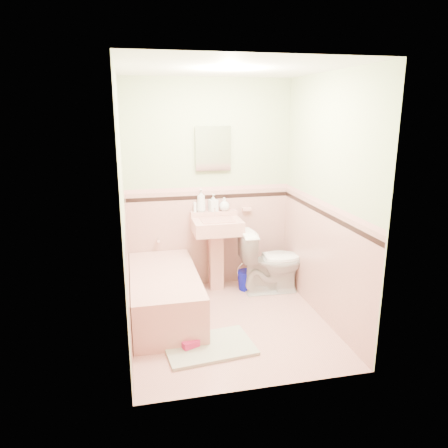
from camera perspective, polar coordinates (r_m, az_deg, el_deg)
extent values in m
plane|color=tan|center=(4.58, 0.70, -12.98)|extent=(2.20, 2.20, 0.00)
plane|color=white|center=(4.06, 0.82, 19.96)|extent=(2.20, 2.20, 0.00)
plane|color=beige|center=(5.20, -2.05, 5.04)|extent=(2.50, 0.00, 2.50)
plane|color=beige|center=(3.12, 5.42, -1.84)|extent=(2.50, 0.00, 2.50)
plane|color=beige|center=(4.04, -13.20, 1.73)|extent=(0.00, 2.50, 2.50)
plane|color=beige|center=(4.48, 13.33, 3.01)|extent=(0.00, 2.50, 2.50)
plane|color=#D49A8E|center=(5.34, -1.96, -1.87)|extent=(2.00, 0.00, 2.00)
plane|color=#D49A8E|center=(3.37, 5.08, -12.40)|extent=(2.00, 0.00, 2.00)
plane|color=#D49A8E|center=(4.23, -12.51, -6.86)|extent=(0.00, 2.20, 2.20)
plane|color=#D49A8E|center=(4.65, 12.71, -4.86)|extent=(0.00, 2.20, 2.20)
plane|color=black|center=(5.21, -2.00, 3.59)|extent=(2.00, 0.00, 2.00)
plane|color=black|center=(3.17, 5.26, -3.99)|extent=(2.00, 0.00, 2.00)
plane|color=black|center=(4.07, -12.84, -0.04)|extent=(0.00, 2.20, 2.20)
plane|color=black|center=(4.50, 13.02, 1.38)|extent=(0.00, 2.20, 2.20)
plane|color=#D1938B|center=(5.19, -2.01, 4.68)|extent=(2.00, 0.00, 2.00)
plane|color=#D1938B|center=(3.14, 5.30, -2.27)|extent=(2.00, 0.00, 2.00)
plane|color=#D1938B|center=(4.04, -12.92, 1.33)|extent=(0.00, 2.20, 2.20)
plane|color=#D1938B|center=(4.47, 13.10, 2.62)|extent=(0.00, 2.20, 2.20)
cube|color=tan|center=(4.69, -7.85, -9.38)|extent=(0.70, 1.50, 0.45)
cylinder|color=silver|center=(5.22, -8.70, -2.09)|extent=(0.04, 0.12, 0.04)
cylinder|color=silver|center=(5.17, -1.27, 1.60)|extent=(0.02, 0.02, 0.10)
cube|color=white|center=(5.12, -1.48, 9.97)|extent=(0.36, 0.04, 0.45)
cube|color=tan|center=(5.33, 3.04, 1.97)|extent=(0.11, 0.06, 0.04)
imported|color=#B2B2B2|center=(5.15, -3.05, 3.12)|extent=(0.11, 0.11, 0.27)
imported|color=#B2B2B2|center=(5.19, -1.43, 2.85)|extent=(0.11, 0.12, 0.21)
imported|color=#B2B2B2|center=(5.22, 0.03, 2.65)|extent=(0.14, 0.14, 0.16)
cylinder|color=white|center=(5.16, -3.87, 2.24)|extent=(0.04, 0.04, 0.12)
imported|color=white|center=(5.21, 6.30, -4.88)|extent=(0.77, 0.46, 0.77)
cube|color=#A1AB8E|center=(4.16, -1.99, -15.90)|extent=(0.86, 0.62, 0.03)
cube|color=#BF1E59|center=(4.11, -4.41, -15.58)|extent=(0.17, 0.13, 0.06)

